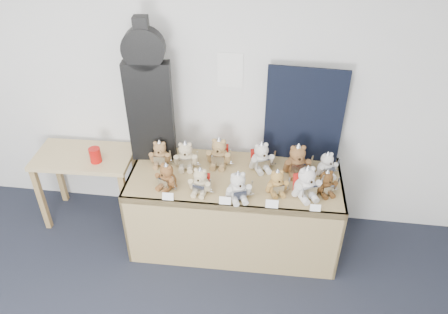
# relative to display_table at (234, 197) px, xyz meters

# --- Properties ---
(room_shell) EXTENTS (6.00, 6.00, 6.00)m
(room_shell) POSITION_rel_display_table_xyz_m (-0.10, 0.51, 0.91)
(room_shell) COLOR white
(room_shell) RESTS_ON floor
(display_table) EXTENTS (1.79, 0.78, 0.74)m
(display_table) POSITION_rel_display_table_xyz_m (0.00, 0.00, 0.00)
(display_table) COLOR #98804D
(display_table) RESTS_ON floor
(side_table) EXTENTS (0.89, 0.52, 0.73)m
(side_table) POSITION_rel_display_table_xyz_m (-1.39, 0.22, 0.02)
(side_table) COLOR #A18356
(side_table) RESTS_ON floor
(guitar_case) EXTENTS (0.39, 0.16, 1.24)m
(guitar_case) POSITION_rel_display_table_xyz_m (-0.74, 0.27, 0.76)
(guitar_case) COLOR black
(guitar_case) RESTS_ON display_table
(navy_board) EXTENTS (0.64, 0.05, 0.85)m
(navy_board) POSITION_rel_display_table_xyz_m (0.53, 0.41, 0.59)
(navy_board) COLOR black
(navy_board) RESTS_ON display_table
(red_cup) EXTENTS (0.10, 0.10, 0.13)m
(red_cup) POSITION_rel_display_table_xyz_m (-1.23, 0.14, 0.21)
(red_cup) COLOR #AE0F0B
(red_cup) RESTS_ON side_table
(teddy_front_far_left) EXTENTS (0.20, 0.20, 0.25)m
(teddy_front_far_left) POSITION_rel_display_table_xyz_m (-0.53, -0.13, 0.26)
(teddy_front_far_left) COLOR brown
(teddy_front_far_left) RESTS_ON display_table
(teddy_front_left) EXTENTS (0.21, 0.18, 0.25)m
(teddy_front_left) POSITION_rel_display_table_xyz_m (-0.25, -0.15, 0.26)
(teddy_front_left) COLOR tan
(teddy_front_left) RESTS_ON display_table
(teddy_front_centre) EXTENTS (0.23, 0.21, 0.27)m
(teddy_front_centre) POSITION_rel_display_table_xyz_m (0.05, -0.19, 0.27)
(teddy_front_centre) COLOR beige
(teddy_front_centre) RESTS_ON display_table
(teddy_front_right) EXTENTS (0.20, 0.18, 0.24)m
(teddy_front_right) POSITION_rel_display_table_xyz_m (0.35, -0.08, 0.25)
(teddy_front_right) COLOR #A77C3F
(teddy_front_right) RESTS_ON display_table
(teddy_front_far_right) EXTENTS (0.26, 0.25, 0.31)m
(teddy_front_far_right) POSITION_rel_display_table_xyz_m (0.57, -0.09, 0.28)
(teddy_front_far_right) COLOR silver
(teddy_front_far_right) RESTS_ON display_table
(teddy_front_end) EXTENTS (0.20, 0.19, 0.24)m
(teddy_front_end) POSITION_rel_display_table_xyz_m (0.73, -0.04, 0.25)
(teddy_front_end) COLOR #51341B
(teddy_front_end) RESTS_ON display_table
(teddy_back_left) EXTENTS (0.23, 0.20, 0.28)m
(teddy_back_left) POSITION_rel_display_table_xyz_m (-0.43, 0.16, 0.27)
(teddy_back_left) COLOR #BFAF8B
(teddy_back_left) RESTS_ON display_table
(teddy_back_centre_left) EXTENTS (0.24, 0.20, 0.29)m
(teddy_back_centre_left) POSITION_rel_display_table_xyz_m (-0.16, 0.23, 0.27)
(teddy_back_centre_left) COLOR #A38251
(teddy_back_centre_left) RESTS_ON display_table
(teddy_back_centre_right) EXTENTS (0.24, 0.23, 0.28)m
(teddy_back_centre_right) POSITION_rel_display_table_xyz_m (0.20, 0.22, 0.27)
(teddy_back_centre_right) COLOR silver
(teddy_back_centre_right) RESTS_ON display_table
(teddy_back_right) EXTENTS (0.26, 0.22, 0.31)m
(teddy_back_right) POSITION_rel_display_table_xyz_m (0.50, 0.19, 0.28)
(teddy_back_right) COLOR brown
(teddy_back_right) RESTS_ON display_table
(teddy_back_end) EXTENTS (0.20, 0.20, 0.24)m
(teddy_back_end) POSITION_rel_display_table_xyz_m (0.74, 0.20, 0.26)
(teddy_back_end) COLOR white
(teddy_back_end) RESTS_ON display_table
(teddy_back_far_left) EXTENTS (0.21, 0.17, 0.26)m
(teddy_back_far_left) POSITION_rel_display_table_xyz_m (-0.66, 0.17, 0.26)
(teddy_back_far_left) COLOR olive
(teddy_back_far_left) RESTS_ON display_table
(entry_card_a) EXTENTS (0.09, 0.02, 0.06)m
(entry_card_a) POSITION_rel_display_table_xyz_m (-0.48, -0.29, 0.19)
(entry_card_a) COLOR white
(entry_card_a) RESTS_ON display_table
(entry_card_b) EXTENTS (0.09, 0.02, 0.06)m
(entry_card_b) POSITION_rel_display_table_xyz_m (-0.04, -0.28, 0.19)
(entry_card_b) COLOR white
(entry_card_b) RESTS_ON display_table
(entry_card_c) EXTENTS (0.10, 0.02, 0.07)m
(entry_card_c) POSITION_rel_display_table_xyz_m (0.32, -0.27, 0.20)
(entry_card_c) COLOR white
(entry_card_c) RESTS_ON display_table
(entry_card_d) EXTENTS (0.08, 0.02, 0.06)m
(entry_card_d) POSITION_rel_display_table_xyz_m (0.64, -0.27, 0.19)
(entry_card_d) COLOR white
(entry_card_d) RESTS_ON display_table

